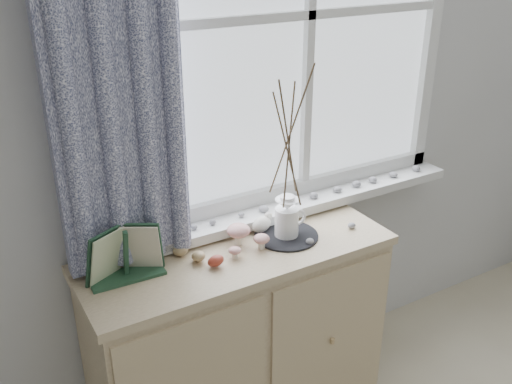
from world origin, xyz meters
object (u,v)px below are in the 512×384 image
Objects in this scene: botanical_book at (127,255)px; sideboard at (240,341)px; twig_pitcher at (289,139)px; toadstool_cluster at (243,235)px.

sideboard is at bearing 1.01° from botanical_book.
sideboard is 0.86m from twig_pitcher.
toadstool_cluster is (0.45, 0.01, -0.05)m from botanical_book.
sideboard is at bearing -150.18° from toadstool_cluster.
sideboard is 0.67m from botanical_book.
sideboard is 6.86× the size of toadstool_cluster.
botanical_book is 0.46m from toadstool_cluster.
toadstool_cluster is 0.25× the size of twig_pitcher.
sideboard is at bearing -171.96° from twig_pitcher.
botanical_book is 0.42× the size of twig_pitcher.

